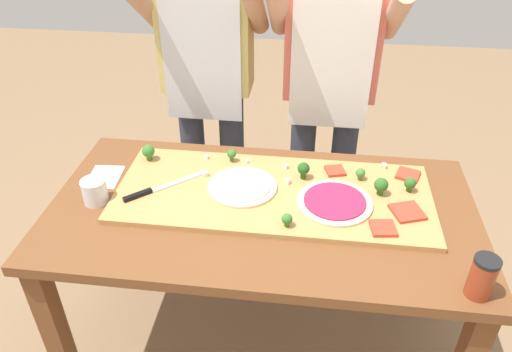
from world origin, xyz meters
name	(u,v)px	position (x,y,z in m)	size (l,w,h in m)	color
ground_plane	(261,338)	(0.00, 0.00, 0.00)	(8.00, 8.00, 0.00)	#896B4C
prep_table	(262,228)	(0.00, 0.00, 0.65)	(1.55, 0.81, 0.75)	brown
cutting_board	(273,193)	(0.03, 0.07, 0.76)	(1.17, 0.49, 0.02)	tan
chefs_knife	(153,190)	(-0.41, 0.02, 0.78)	(0.26, 0.23, 0.02)	#B7BABF
pizza_whole_white_garlic	(242,186)	(-0.08, 0.08, 0.78)	(0.26, 0.26, 0.02)	beige
pizza_whole_beet_magenta	(335,202)	(0.26, 0.02, 0.78)	(0.27, 0.27, 0.02)	beige
pizza_slice_near_left	(408,213)	(0.51, 0.00, 0.78)	(0.10, 0.10, 0.01)	#BC3D28
pizza_slice_far_left	(408,175)	(0.54, 0.24, 0.78)	(0.08, 0.08, 0.01)	#BC3D28
pizza_slice_center	(383,228)	(0.42, -0.10, 0.78)	(0.08, 0.08, 0.01)	#BC3D28
pizza_slice_far_right	(335,171)	(0.26, 0.23, 0.78)	(0.07, 0.07, 0.01)	#BC3D28
broccoli_floret_front_left	(287,219)	(0.10, -0.12, 0.80)	(0.04, 0.04, 0.05)	#3F7220
broccoli_floret_back_mid	(361,173)	(0.36, 0.19, 0.80)	(0.04, 0.04, 0.05)	#487A23
broccoli_floret_center_right	(410,184)	(0.53, 0.14, 0.80)	(0.04, 0.04, 0.06)	#366618
broccoli_floret_back_left	(148,152)	(-0.49, 0.23, 0.81)	(0.05, 0.05, 0.07)	#3F7220
broccoli_floret_center_left	(381,185)	(0.43, 0.10, 0.81)	(0.05, 0.05, 0.07)	#366618
broccoli_floret_front_right	(232,154)	(-0.15, 0.26, 0.80)	(0.04, 0.04, 0.05)	#3F7220
broccoli_floret_front_mid	(304,169)	(0.14, 0.17, 0.81)	(0.05, 0.05, 0.07)	#2C5915
cheese_crumble_a	(247,161)	(-0.09, 0.25, 0.78)	(0.01, 0.01, 0.01)	white
cheese_crumble_b	(207,157)	(-0.26, 0.27, 0.78)	(0.01, 0.01, 0.01)	white
cheese_crumble_c	(206,174)	(-0.24, 0.14, 0.78)	(0.02, 0.02, 0.02)	white
cheese_crumble_d	(384,166)	(0.46, 0.28, 0.78)	(0.02, 0.02, 0.02)	silver
cheese_crumble_e	(286,166)	(0.07, 0.23, 0.78)	(0.02, 0.02, 0.02)	white
cheese_crumble_f	(288,181)	(0.08, 0.13, 0.78)	(0.02, 0.02, 0.02)	white
flour_cup	(95,192)	(-0.61, -0.04, 0.79)	(0.09, 0.09, 0.09)	white
sauce_jar	(482,277)	(0.67, -0.33, 0.82)	(0.07, 0.07, 0.14)	#99381E
recipe_note	(105,177)	(-0.64, 0.11, 0.75)	(0.12, 0.16, 0.00)	white
cook_left	(207,68)	(-0.33, 0.67, 1.00)	(0.54, 0.39, 1.67)	#333847
cook_right	(330,74)	(0.22, 0.67, 1.00)	(0.54, 0.39, 1.67)	#333847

